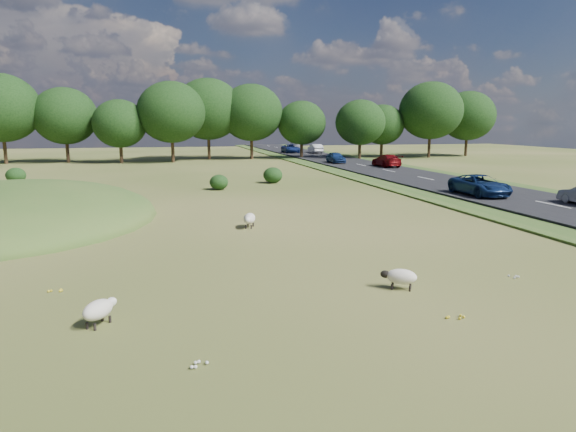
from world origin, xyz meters
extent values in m
plane|color=#3A5019|center=(0.00, 20.00, 0.00)|extent=(160.00, 160.00, 0.00)
ellipsoid|color=#33561E|center=(-12.00, 12.00, 0.00)|extent=(16.00, 20.00, 4.00)
cube|color=black|center=(20.00, 30.00, 0.12)|extent=(8.00, 150.00, 0.25)
cylinder|color=black|center=(-23.43, 55.54, 2.09)|extent=(0.44, 0.44, 4.18)
ellipsoid|color=black|center=(-23.43, 55.54, 7.20)|extent=(9.75, 9.75, 8.78)
cylinder|color=black|center=(-15.94, 56.24, 1.80)|extent=(0.44, 0.44, 3.61)
ellipsoid|color=black|center=(-15.94, 56.24, 6.21)|extent=(8.41, 8.41, 7.57)
cylinder|color=black|center=(-8.82, 53.43, 1.51)|extent=(0.44, 0.44, 3.02)
ellipsoid|color=black|center=(-8.82, 53.43, 5.20)|extent=(7.04, 7.04, 6.34)
cylinder|color=black|center=(-2.08, 52.98, 1.95)|extent=(0.44, 0.44, 3.90)
ellipsoid|color=black|center=(-2.08, 52.98, 6.71)|extent=(9.09, 9.09, 8.18)
cylinder|color=black|center=(3.25, 57.90, 2.11)|extent=(0.44, 0.44, 4.22)
ellipsoid|color=black|center=(3.25, 57.90, 7.27)|extent=(9.85, 9.85, 8.86)
cylinder|color=black|center=(9.45, 56.94, 1.97)|extent=(0.44, 0.44, 3.94)
ellipsoid|color=black|center=(9.45, 56.94, 6.79)|extent=(9.20, 9.20, 8.28)
cylinder|color=black|center=(16.87, 56.01, 1.54)|extent=(0.44, 0.44, 3.09)
ellipsoid|color=black|center=(16.87, 56.01, 5.32)|extent=(7.20, 7.20, 6.48)
cylinder|color=black|center=(24.77, 52.46, 1.56)|extent=(0.44, 0.44, 3.12)
ellipsoid|color=black|center=(24.77, 52.46, 5.38)|extent=(7.29, 7.29, 6.56)
cylinder|color=black|center=(29.90, 56.26, 1.47)|extent=(0.44, 0.44, 2.93)
ellipsoid|color=black|center=(29.90, 56.26, 5.05)|extent=(6.84, 6.84, 6.16)
cylinder|color=black|center=(36.86, 53.95, 2.08)|extent=(0.44, 0.44, 4.16)
ellipsoid|color=black|center=(36.86, 53.95, 7.17)|extent=(9.71, 9.71, 8.74)
cylinder|color=black|center=(44.55, 55.89, 1.87)|extent=(0.44, 0.44, 3.74)
ellipsoid|color=black|center=(44.55, 55.89, 6.43)|extent=(8.72, 8.72, 7.84)
ellipsoid|color=black|center=(0.77, 22.15, 0.61)|extent=(1.49, 1.49, 1.22)
ellipsoid|color=black|center=(5.95, 25.72, 0.70)|extent=(1.71, 1.71, 1.40)
ellipsoid|color=black|center=(-16.24, 31.14, 0.69)|extent=(1.68, 1.68, 1.38)
ellipsoid|color=beige|center=(0.62, 6.59, 0.48)|extent=(0.89, 1.20, 0.55)
ellipsoid|color=silver|center=(0.43, 6.04, 0.51)|extent=(0.36, 0.41, 0.28)
cylinder|color=black|center=(0.64, 6.25, 0.10)|extent=(0.08, 0.08, 0.20)
cylinder|color=black|center=(0.39, 6.34, 0.10)|extent=(0.08, 0.08, 0.20)
cylinder|color=black|center=(0.85, 6.84, 0.10)|extent=(0.08, 0.08, 0.20)
cylinder|color=black|center=(0.60, 6.93, 0.10)|extent=(0.08, 0.08, 0.20)
ellipsoid|color=beige|center=(-5.37, -5.18, 0.44)|extent=(0.99, 1.12, 0.51)
ellipsoid|color=silver|center=(-5.07, -4.74, 0.48)|extent=(0.38, 0.40, 0.26)
cylinder|color=black|center=(-5.31, -4.87, 0.09)|extent=(0.07, 0.07, 0.19)
cylinder|color=black|center=(-5.11, -5.01, 0.09)|extent=(0.07, 0.07, 0.19)
cylinder|color=black|center=(-5.64, -5.35, 0.09)|extent=(0.07, 0.07, 0.19)
cylinder|color=black|center=(-5.43, -5.49, 0.09)|extent=(0.07, 0.07, 0.19)
ellipsoid|color=beige|center=(3.69, -4.32, 0.43)|extent=(1.09, 0.93, 0.49)
ellipsoid|color=black|center=(3.24, -4.06, 0.46)|extent=(0.39, 0.36, 0.25)
cylinder|color=black|center=(3.38, -4.28, 0.09)|extent=(0.07, 0.07, 0.18)
cylinder|color=black|center=(3.51, -4.08, 0.09)|extent=(0.07, 0.07, 0.18)
cylinder|color=black|center=(3.87, -4.57, 0.09)|extent=(0.07, 0.07, 0.18)
cylinder|color=black|center=(3.99, -4.36, 0.09)|extent=(0.07, 0.07, 0.18)
imported|color=maroon|center=(21.90, 36.77, 0.97)|extent=(2.02, 4.97, 1.44)
imported|color=silver|center=(21.90, 65.51, 1.01)|extent=(1.60, 4.59, 1.51)
imported|color=#B9BBC1|center=(21.90, 79.19, 1.02)|extent=(2.15, 5.28, 1.53)
imported|color=navy|center=(18.10, 67.59, 0.98)|extent=(2.41, 5.22, 1.45)
imported|color=navy|center=(18.10, 43.83, 0.95)|extent=(1.65, 4.09, 1.39)
imported|color=navy|center=(18.10, 12.87, 0.96)|extent=(2.36, 5.12, 1.42)
camera|label=1|loc=(-3.58, -18.73, 5.24)|focal=32.00mm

